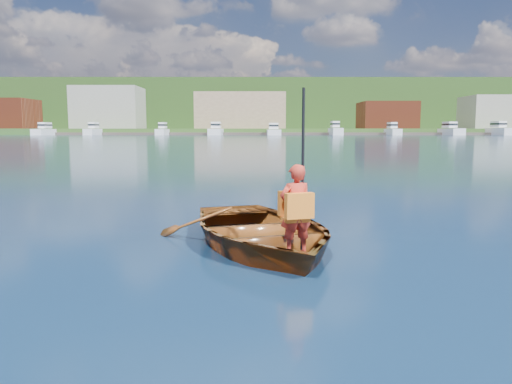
{
  "coord_description": "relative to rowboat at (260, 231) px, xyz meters",
  "views": [
    {
      "loc": [
        0.07,
        -7.19,
        1.58
      ],
      "look_at": [
        0.08,
        -0.54,
        0.75
      ],
      "focal_mm": 35.0,
      "sensor_mm": 36.0,
      "label": 1
    }
  ],
  "objects": [
    {
      "name": "child_paddler",
      "position": [
        0.41,
        -0.81,
        0.44
      ],
      "size": [
        0.45,
        0.42,
        1.98
      ],
      "color": "red",
      "rests_on": "ground"
    },
    {
      "name": "shoreline",
      "position": [
        -0.13,
        237.15,
        10.11
      ],
      "size": [
        400.0,
        140.0,
        22.0
      ],
      "color": "#385D22",
      "rests_on": "ground"
    },
    {
      "name": "dock",
      "position": [
        11.44,
        148.54,
        0.19
      ],
      "size": [
        160.05,
        7.36,
        0.8
      ],
      "color": "#50443C",
      "rests_on": "ground"
    },
    {
      "name": "waterfront_buildings",
      "position": [
        -7.87,
        165.54,
        7.53
      ],
      "size": [
        202.0,
        16.0,
        14.0
      ],
      "color": "brown",
      "rests_on": "ground"
    },
    {
      "name": "hillside_trees",
      "position": [
        38.76,
        236.41,
        17.3
      ],
      "size": [
        241.23,
        87.71,
        26.39
      ],
      "color": "#382314",
      "rests_on": "ground"
    },
    {
      "name": "marina_yachts",
      "position": [
        10.52,
        143.85,
        1.21
      ],
      "size": [
        139.95,
        13.94,
        4.41
      ],
      "color": "white",
      "rests_on": "ground"
    },
    {
      "name": "ground",
      "position": [
        -0.13,
        0.54,
        -0.21
      ],
      "size": [
        600.0,
        600.0,
        0.0
      ],
      "color": "#152442",
      "rests_on": "ground"
    },
    {
      "name": "rowboat",
      "position": [
        0.0,
        0.0,
        0.0
      ],
      "size": [
        3.44,
        4.1,
        0.73
      ],
      "color": "#6D3A0B",
      "rests_on": "ground"
    }
  ]
}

